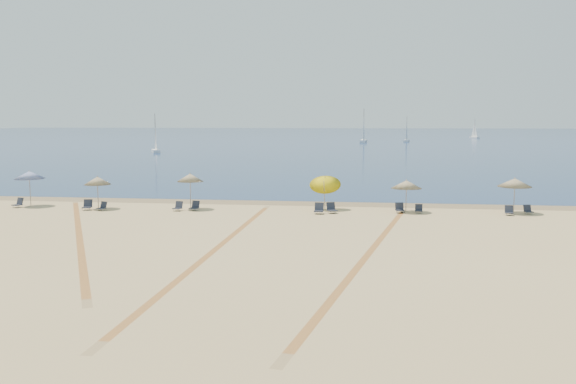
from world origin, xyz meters
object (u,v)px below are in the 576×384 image
object	(u,v)px
chair_6	(332,208)
sailboat_1	(474,132)
chair_8	(419,209)
umbrella_0	(29,175)
sailboat_3	(156,141)
umbrella_1	(97,181)
sailboat_0	(407,134)
chair_9	(509,211)
chair_0	(18,203)
umbrella_5	(515,183)
umbrella_3	(325,181)
umbrella_4	(406,184)
chair_1	(87,205)
chair_5	(319,209)
umbrella_2	(190,178)
chair_2	(102,207)
chair_7	(400,208)
chair_4	(195,206)
chair_3	(178,207)
chair_10	(528,210)

from	to	relation	value
chair_6	sailboat_1	bearing A→B (deg)	53.33
chair_6	chair_8	distance (m)	5.88
umbrella_0	sailboat_3	world-z (taller)	sailboat_3
umbrella_1	sailboat_0	world-z (taller)	sailboat_0
chair_9	chair_8	bearing A→B (deg)	-175.35
chair_9	sailboat_3	bearing A→B (deg)	131.10
chair_0	sailboat_3	world-z (taller)	sailboat_3
umbrella_5	chair_0	bearing A→B (deg)	-177.01
umbrella_3	sailboat_3	size ratio (longest dim) A/B	0.38
sailboat_0	umbrella_4	bearing A→B (deg)	-82.57
umbrella_3	chair_1	distance (m)	16.65
umbrella_1	umbrella_4	size ratio (longest dim) A/B	1.05
umbrella_1	chair_5	size ratio (longest dim) A/B	3.19
umbrella_4	umbrella_2	bearing A→B (deg)	-177.83
umbrella_0	umbrella_1	distance (m)	5.55
chair_2	sailboat_1	distance (m)	182.16
umbrella_3	chair_7	distance (m)	5.45
chair_4	chair_9	distance (m)	21.12
umbrella_2	umbrella_4	size ratio (longest dim) A/B	1.15
umbrella_3	chair_0	bearing A→B (deg)	-175.49
umbrella_0	umbrella_3	world-z (taller)	umbrella_3
chair_3	sailboat_3	bearing A→B (deg)	122.72
umbrella_5	sailboat_3	bearing A→B (deg)	125.12
chair_6	chair_8	size ratio (longest dim) A/B	1.45
chair_8	sailboat_3	distance (m)	84.72
chair_10	sailboat_1	world-z (taller)	sailboat_1
umbrella_0	chair_2	world-z (taller)	umbrella_0
chair_4	chair_5	xyz separation A→B (m)	(8.64, -0.35, 0.03)
sailboat_3	chair_2	bearing A→B (deg)	-98.17
chair_3	chair_9	xyz separation A→B (m)	(22.22, 0.92, -0.00)
chair_1	chair_10	world-z (taller)	chair_1
chair_0	chair_10	distance (m)	35.50
chair_2	chair_10	distance (m)	28.90
chair_8	chair_5	bearing A→B (deg)	-166.21
chair_8	chair_6	bearing A→B (deg)	-168.80
umbrella_5	sailboat_0	xyz separation A→B (m)	(0.54, 136.16, 0.07)
chair_0	chair_10	bearing A→B (deg)	22.80
umbrella_1	chair_9	xyz separation A→B (m)	(28.11, 0.70, -1.71)
umbrella_4	chair_0	bearing A→B (deg)	-177.13
chair_6	sailboat_1	world-z (taller)	sailboat_1
umbrella_3	umbrella_5	size ratio (longest dim) A/B	1.15
umbrella_0	chair_8	world-z (taller)	umbrella_0
chair_10	umbrella_0	bearing A→B (deg)	168.98
chair_6	chair_2	bearing A→B (deg)	158.73
chair_1	sailboat_0	xyz separation A→B (m)	(29.68, 138.50, 1.82)
umbrella_0	chair_5	bearing A→B (deg)	-2.72
sailboat_1	umbrella_1	bearing A→B (deg)	-132.42
chair_8	sailboat_0	xyz separation A→B (m)	(6.88, 136.97, 1.88)
umbrella_3	chair_0	world-z (taller)	umbrella_3
chair_2	chair_3	size ratio (longest dim) A/B	1.00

